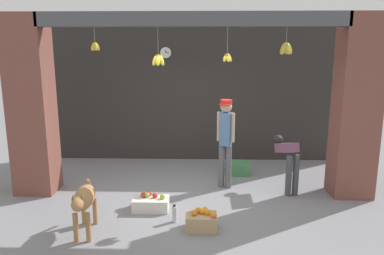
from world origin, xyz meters
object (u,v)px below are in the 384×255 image
fruit_crate_apples (151,203)px  produce_box_green (237,168)px  shopkeeper (226,136)px  fruit_crate_oranges (202,221)px  wall_clock (166,53)px  worker_stooping (288,158)px  dog (84,200)px  water_bottle (174,214)px

fruit_crate_apples → produce_box_green: fruit_crate_apples is taller
shopkeeper → fruit_crate_oranges: 1.97m
fruit_crate_oranges → fruit_crate_apples: size_ratio=0.78×
fruit_crate_oranges → wall_clock: (-0.84, 3.53, 2.39)m
fruit_crate_apples → shopkeeper: bearing=39.5°
worker_stooping → wall_clock: (-2.41, 1.99, 1.87)m
dog → water_bottle: size_ratio=3.58×
shopkeeper → dog: bearing=62.7°
fruit_crate_apples → fruit_crate_oranges: bearing=-38.0°
fruit_crate_apples → water_bottle: 0.61m
worker_stooping → water_bottle: 2.44m
dog → produce_box_green: 3.62m
fruit_crate_oranges → wall_clock: bearing=103.4°
fruit_crate_oranges → water_bottle: fruit_crate_oranges is taller
fruit_crate_oranges → wall_clock: wall_clock is taller
water_bottle → wall_clock: size_ratio=1.07×
shopkeeper → water_bottle: (-0.86, -1.49, -0.88)m
worker_stooping → fruit_crate_oranges: bearing=-151.3°
wall_clock → fruit_crate_oranges: bearing=-76.6°
dog → shopkeeper: 2.88m
fruit_crate_apples → worker_stooping: bearing=20.0°
shopkeeper → produce_box_green: shopkeeper is taller
worker_stooping → water_bottle: (-1.99, -1.31, -0.52)m
fruit_crate_oranges → produce_box_green: size_ratio=0.93×
dog → water_bottle: bearing=102.4°
fruit_crate_apples → wall_clock: size_ratio=2.22×
shopkeeper → produce_box_green: 1.21m
produce_box_green → water_bottle: (-1.16, -2.26, 0.00)m
shopkeeper → water_bottle: size_ratio=5.99×
dog → fruit_crate_oranges: bearing=90.5°
shopkeeper → wall_clock: wall_clock is taller
shopkeeper → worker_stooping: (1.14, -0.17, -0.35)m
produce_box_green → shopkeeper: bearing=-111.5°
worker_stooping → produce_box_green: 1.36m
water_bottle → shopkeeper: bearing=60.0°
fruit_crate_apples → water_bottle: fruit_crate_apples is taller
dog → worker_stooping: (3.24, 1.73, 0.13)m
fruit_crate_oranges → fruit_crate_apples: bearing=142.0°
worker_stooping → produce_box_green: bearing=115.7°
produce_box_green → water_bottle: water_bottle is taller
dog → wall_clock: 4.31m
dog → shopkeeper: size_ratio=0.60×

